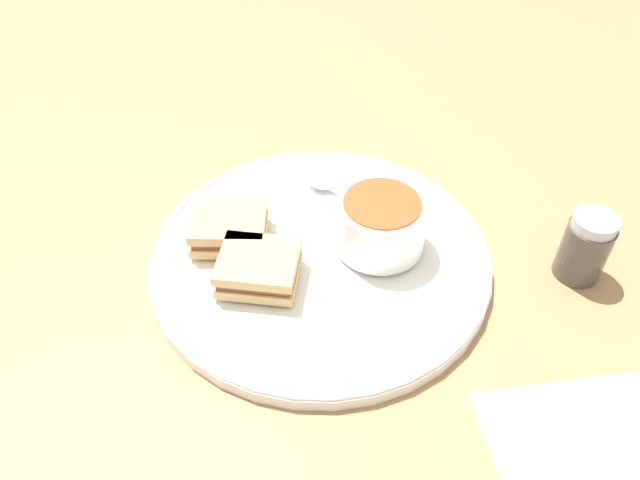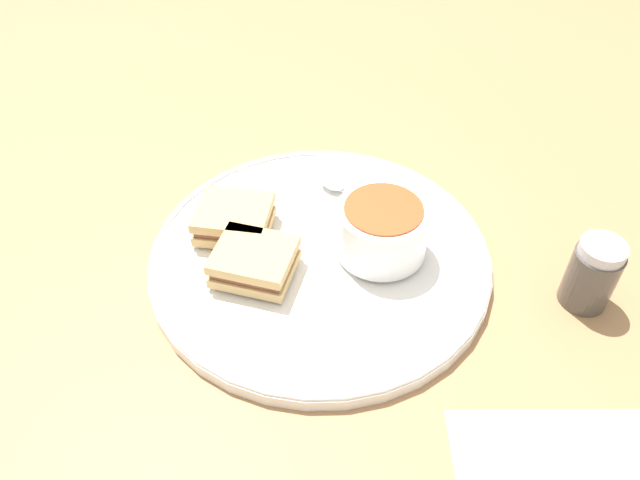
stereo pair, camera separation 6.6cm
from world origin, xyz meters
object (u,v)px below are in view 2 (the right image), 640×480
Objects in this scene: sandwich_half_near at (234,219)px; salt_shaker at (592,274)px; spoon at (340,187)px; soup_bowl at (382,229)px; sandwich_half_far at (254,261)px.

sandwich_half_near is 1.23× the size of salt_shaker.
spoon is 0.14m from sandwich_half_near.
soup_bowl reaches higher than sandwich_half_far.
spoon is at bearing -5.62° from salt_shaker.
soup_bowl reaches higher than spoon.
spoon is 1.59× the size of salt_shaker.
soup_bowl is at bearing 11.70° from salt_shaker.
soup_bowl is 0.11m from spoon.
spoon is at bearing -123.25° from sandwich_half_near.
salt_shaker reaches higher than spoon.
sandwich_half_far reaches higher than spoon.
salt_shaker is (-0.21, -0.04, -0.01)m from soup_bowl.
sandwich_half_near is (0.16, 0.04, -0.01)m from soup_bowl.
sandwich_half_near is at bearing 15.27° from soup_bowl.
salt_shaker is at bearing -157.07° from sandwich_half_far.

